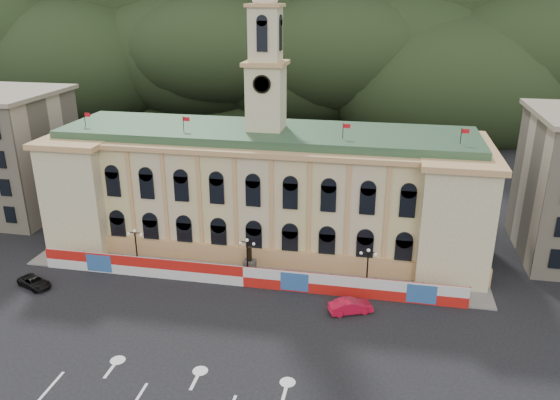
% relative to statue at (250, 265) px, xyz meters
% --- Properties ---
extents(ground, '(260.00, 260.00, 0.00)m').
position_rel_statue_xyz_m(ground, '(0.00, -18.00, -1.19)').
color(ground, black).
rests_on(ground, ground).
extents(hill_ridge, '(230.00, 80.00, 64.00)m').
position_rel_statue_xyz_m(hill_ridge, '(0.03, 103.99, 18.30)').
color(hill_ridge, black).
rests_on(hill_ridge, ground).
extents(city_hall, '(56.20, 17.60, 37.10)m').
position_rel_statue_xyz_m(city_hall, '(0.00, 9.63, 6.66)').
color(city_hall, beige).
rests_on(city_hall, ground).
extents(hoarding_fence, '(50.00, 0.44, 2.50)m').
position_rel_statue_xyz_m(hoarding_fence, '(0.06, -2.93, 0.06)').
color(hoarding_fence, red).
rests_on(hoarding_fence, ground).
extents(pavement, '(56.00, 5.50, 0.16)m').
position_rel_statue_xyz_m(pavement, '(0.00, -0.25, -1.11)').
color(pavement, slate).
rests_on(pavement, ground).
extents(statue, '(1.40, 1.40, 3.72)m').
position_rel_statue_xyz_m(statue, '(0.00, 0.00, 0.00)').
color(statue, '#595651').
rests_on(statue, ground).
extents(lamp_left, '(1.96, 0.44, 5.15)m').
position_rel_statue_xyz_m(lamp_left, '(-14.00, -1.00, 1.89)').
color(lamp_left, black).
rests_on(lamp_left, ground).
extents(lamp_center, '(1.96, 0.44, 5.15)m').
position_rel_statue_xyz_m(lamp_center, '(0.00, -1.00, 1.89)').
color(lamp_center, black).
rests_on(lamp_center, ground).
extents(lamp_right, '(1.96, 0.44, 5.15)m').
position_rel_statue_xyz_m(lamp_right, '(14.00, -1.00, 1.89)').
color(lamp_right, black).
rests_on(lamp_right, ground).
extents(red_sedan, '(4.99, 5.86, 1.55)m').
position_rel_statue_xyz_m(red_sedan, '(12.57, -6.27, -0.41)').
color(red_sedan, red).
rests_on(red_sedan, ground).
extents(black_suv, '(5.19, 5.86, 1.22)m').
position_rel_statue_xyz_m(black_suv, '(-23.65, -7.80, -0.58)').
color(black_suv, black).
rests_on(black_suv, ground).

